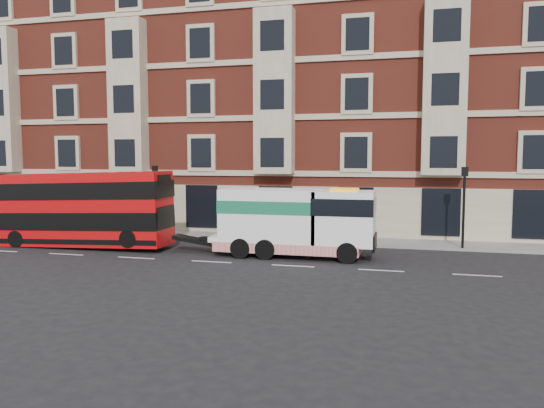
% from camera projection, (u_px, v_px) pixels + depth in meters
% --- Properties ---
extents(ground, '(120.00, 120.00, 0.00)m').
position_uv_depth(ground, '(211.00, 262.00, 25.43)').
color(ground, black).
rests_on(ground, ground).
extents(sidewalk, '(90.00, 3.00, 0.15)m').
position_uv_depth(sidewalk, '(255.00, 238.00, 32.67)').
color(sidewalk, slate).
rests_on(sidewalk, ground).
extents(victorian_terrace, '(45.00, 12.00, 20.40)m').
position_uv_depth(victorian_terrace, '(289.00, 88.00, 38.92)').
color(victorian_terrace, maroon).
rests_on(victorian_terrace, ground).
extents(lamp_post_west, '(0.35, 0.15, 4.35)m').
position_uv_depth(lamp_post_west, '(155.00, 195.00, 32.66)').
color(lamp_post_west, black).
rests_on(lamp_post_west, sidewalk).
extents(lamp_post_east, '(0.35, 0.15, 4.35)m').
position_uv_depth(lamp_post_east, '(464.00, 201.00, 28.24)').
color(lamp_post_east, black).
rests_on(lamp_post_east, sidewalk).
extents(double_decker_bus, '(10.24, 2.35, 4.14)m').
position_uv_depth(double_decker_bus, '(81.00, 208.00, 29.51)').
color(double_decker_bus, red).
rests_on(double_decker_bus, ground).
extents(tow_truck, '(8.19, 2.42, 3.41)m').
position_uv_depth(tow_truck, '(293.00, 221.00, 26.59)').
color(tow_truck, white).
rests_on(tow_truck, ground).
extents(pedestrian, '(0.76, 0.58, 1.87)m').
position_uv_depth(pedestrian, '(52.00, 214.00, 36.55)').
color(pedestrian, '#1B2537').
rests_on(pedestrian, sidewalk).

